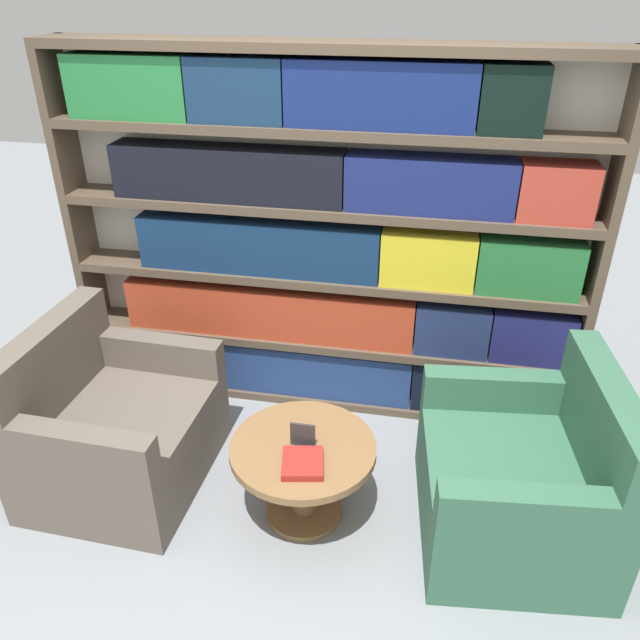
% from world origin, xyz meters
% --- Properties ---
extents(ground_plane, '(14.00, 14.00, 0.00)m').
position_xyz_m(ground_plane, '(0.00, 0.00, 0.00)').
color(ground_plane, gray).
extents(bookshelf, '(3.01, 0.30, 2.11)m').
position_xyz_m(bookshelf, '(0.03, 1.31, 1.03)').
color(bookshelf, silver).
rests_on(bookshelf, ground_plane).
extents(armchair_left, '(0.85, 0.97, 0.87)m').
position_xyz_m(armchair_left, '(-0.93, 0.37, 0.30)').
color(armchair_left, brown).
rests_on(armchair_left, ground_plane).
extents(armchair_right, '(0.92, 1.02, 0.87)m').
position_xyz_m(armchair_right, '(1.13, 0.38, 0.30)').
color(armchair_right, '#336047').
rests_on(armchair_right, ground_plane).
extents(coffee_table, '(0.70, 0.70, 0.44)m').
position_xyz_m(coffee_table, '(0.10, 0.28, 0.32)').
color(coffee_table, brown).
rests_on(coffee_table, ground_plane).
extents(table_sign, '(0.12, 0.06, 0.13)m').
position_xyz_m(table_sign, '(0.10, 0.28, 0.49)').
color(table_sign, black).
rests_on(table_sign, coffee_table).
extents(stray_book, '(0.22, 0.23, 0.03)m').
position_xyz_m(stray_book, '(0.13, 0.14, 0.46)').
color(stray_book, maroon).
rests_on(stray_book, coffee_table).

